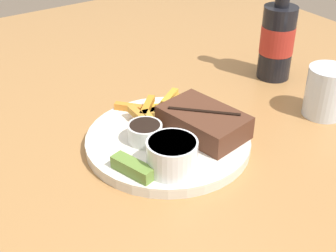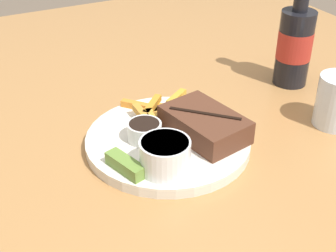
{
  "view_description": "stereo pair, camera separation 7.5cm",
  "coord_description": "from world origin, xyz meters",
  "px_view_note": "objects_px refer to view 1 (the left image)",
  "views": [
    {
      "loc": [
        0.53,
        -0.36,
        1.19
      ],
      "look_at": [
        0.0,
        0.0,
        0.79
      ],
      "focal_mm": 50.0,
      "sensor_mm": 36.0,
      "label": 1
    },
    {
      "loc": [
        0.57,
        -0.29,
        1.19
      ],
      "look_at": [
        0.0,
        0.0,
        0.79
      ],
      "focal_mm": 50.0,
      "sensor_mm": 36.0,
      "label": 2
    }
  ],
  "objects_px": {
    "coleslaw_cup": "(172,154)",
    "dipping_sauce_cup": "(145,132)",
    "steak_portion": "(203,122)",
    "pickle_spear": "(133,168)",
    "beer_bottle": "(277,38)",
    "fork_utensil": "(143,118)",
    "dinner_plate": "(168,141)",
    "drinking_glass": "(326,92)"
  },
  "relations": [
    {
      "from": "dinner_plate",
      "to": "pickle_spear",
      "type": "relative_size",
      "value": 3.68
    },
    {
      "from": "dipping_sauce_cup",
      "to": "fork_utensil",
      "type": "height_order",
      "value": "dipping_sauce_cup"
    },
    {
      "from": "steak_portion",
      "to": "dipping_sauce_cup",
      "type": "relative_size",
      "value": 2.73
    },
    {
      "from": "dinner_plate",
      "to": "pickle_spear",
      "type": "distance_m",
      "value": 0.11
    },
    {
      "from": "dipping_sauce_cup",
      "to": "beer_bottle",
      "type": "relative_size",
      "value": 0.23
    },
    {
      "from": "beer_bottle",
      "to": "pickle_spear",
      "type": "bearing_deg",
      "value": -71.39
    },
    {
      "from": "steak_portion",
      "to": "pickle_spear",
      "type": "relative_size",
      "value": 2.08
    },
    {
      "from": "coleslaw_cup",
      "to": "beer_bottle",
      "type": "relative_size",
      "value": 0.31
    },
    {
      "from": "dipping_sauce_cup",
      "to": "dinner_plate",
      "type": "bearing_deg",
      "value": 74.42
    },
    {
      "from": "fork_utensil",
      "to": "dinner_plate",
      "type": "bearing_deg",
      "value": 0.0
    },
    {
      "from": "coleslaw_cup",
      "to": "dipping_sauce_cup",
      "type": "bearing_deg",
      "value": 175.73
    },
    {
      "from": "dinner_plate",
      "to": "fork_utensil",
      "type": "relative_size",
      "value": 2.01
    },
    {
      "from": "steak_portion",
      "to": "drinking_glass",
      "type": "relative_size",
      "value": 1.66
    },
    {
      "from": "drinking_glass",
      "to": "coleslaw_cup",
      "type": "bearing_deg",
      "value": -89.55
    },
    {
      "from": "dipping_sauce_cup",
      "to": "pickle_spear",
      "type": "height_order",
      "value": "dipping_sauce_cup"
    },
    {
      "from": "coleslaw_cup",
      "to": "dipping_sauce_cup",
      "type": "relative_size",
      "value": 1.35
    },
    {
      "from": "pickle_spear",
      "to": "drinking_glass",
      "type": "bearing_deg",
      "value": 86.98
    },
    {
      "from": "coleslaw_cup",
      "to": "dipping_sauce_cup",
      "type": "distance_m",
      "value": 0.09
    },
    {
      "from": "coleslaw_cup",
      "to": "pickle_spear",
      "type": "xyz_separation_m",
      "value": [
        -0.02,
        -0.05,
        -0.02
      ]
    },
    {
      "from": "pickle_spear",
      "to": "drinking_glass",
      "type": "xyz_separation_m",
      "value": [
        0.02,
        0.39,
        0.02
      ]
    },
    {
      "from": "fork_utensil",
      "to": "beer_bottle",
      "type": "height_order",
      "value": "beer_bottle"
    },
    {
      "from": "pickle_spear",
      "to": "beer_bottle",
      "type": "distance_m",
      "value": 0.45
    },
    {
      "from": "coleslaw_cup",
      "to": "drinking_glass",
      "type": "xyz_separation_m",
      "value": [
        -0.0,
        0.33,
        0.0
      ]
    },
    {
      "from": "dinner_plate",
      "to": "coleslaw_cup",
      "type": "height_order",
      "value": "coleslaw_cup"
    },
    {
      "from": "pickle_spear",
      "to": "beer_bottle",
      "type": "bearing_deg",
      "value": 108.61
    },
    {
      "from": "dinner_plate",
      "to": "dipping_sauce_cup",
      "type": "relative_size",
      "value": 4.83
    },
    {
      "from": "coleslaw_cup",
      "to": "fork_utensil",
      "type": "xyz_separation_m",
      "value": [
        -0.15,
        0.04,
        -0.03
      ]
    },
    {
      "from": "dinner_plate",
      "to": "dipping_sauce_cup",
      "type": "height_order",
      "value": "dipping_sauce_cup"
    },
    {
      "from": "pickle_spear",
      "to": "drinking_glass",
      "type": "relative_size",
      "value": 0.8
    },
    {
      "from": "coleslaw_cup",
      "to": "fork_utensil",
      "type": "bearing_deg",
      "value": 165.45
    },
    {
      "from": "pickle_spear",
      "to": "beer_bottle",
      "type": "height_order",
      "value": "beer_bottle"
    },
    {
      "from": "coleslaw_cup",
      "to": "dipping_sauce_cup",
      "type": "height_order",
      "value": "coleslaw_cup"
    },
    {
      "from": "dinner_plate",
      "to": "pickle_spear",
      "type": "xyz_separation_m",
      "value": [
        0.05,
        -0.1,
        0.02
      ]
    },
    {
      "from": "dinner_plate",
      "to": "steak_portion",
      "type": "xyz_separation_m",
      "value": [
        0.02,
        0.06,
        0.03
      ]
    },
    {
      "from": "beer_bottle",
      "to": "drinking_glass",
      "type": "distance_m",
      "value": 0.17
    },
    {
      "from": "dinner_plate",
      "to": "beer_bottle",
      "type": "xyz_separation_m",
      "value": [
        -0.09,
        0.33,
        0.08
      ]
    },
    {
      "from": "coleslaw_cup",
      "to": "dipping_sauce_cup",
      "type": "xyz_separation_m",
      "value": [
        -0.09,
        0.01,
        -0.01
      ]
    },
    {
      "from": "dinner_plate",
      "to": "steak_portion",
      "type": "relative_size",
      "value": 1.77
    },
    {
      "from": "steak_portion",
      "to": "fork_utensil",
      "type": "height_order",
      "value": "steak_portion"
    },
    {
      "from": "coleslaw_cup",
      "to": "dinner_plate",
      "type": "bearing_deg",
      "value": 150.02
    },
    {
      "from": "dipping_sauce_cup",
      "to": "coleslaw_cup",
      "type": "bearing_deg",
      "value": -4.27
    },
    {
      "from": "fork_utensil",
      "to": "drinking_glass",
      "type": "relative_size",
      "value": 1.46
    }
  ]
}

